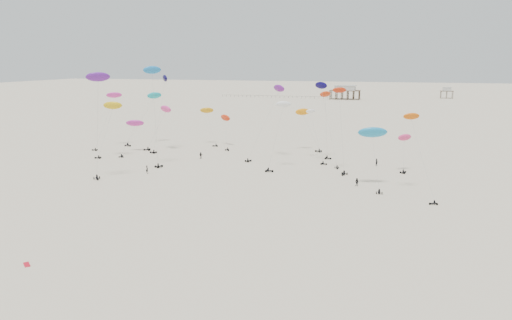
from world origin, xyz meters
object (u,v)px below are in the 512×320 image
(pavilion_small, at_px, (447,93))
(rig_4, at_px, (98,96))
(pavilion_main, at_px, (345,93))
(rig_0, at_px, (324,98))
(spectator_0, at_px, (147,173))
(rig_9, at_px, (208,116))

(pavilion_small, relative_size, rig_4, 0.36)
(pavilion_main, bearing_deg, rig_0, -85.37)
(pavilion_main, xyz_separation_m, spectator_0, (-20.57, -251.61, -4.22))
(pavilion_main, relative_size, pavilion_small, 2.33)
(pavilion_main, bearing_deg, rig_4, -96.18)
(pavilion_small, bearing_deg, spectator_0, -107.83)
(spectator_0, bearing_deg, pavilion_main, -42.84)
(rig_4, relative_size, rig_9, 1.96)
(pavilion_small, height_order, spectator_0, pavilion_small)
(rig_0, xyz_separation_m, rig_4, (-46.41, -32.39, 1.80))
(pavilion_main, xyz_separation_m, rig_4, (-28.06, -259.13, 14.80))
(pavilion_small, xyz_separation_m, spectator_0, (-90.57, -281.61, -3.49))
(rig_0, bearing_deg, rig_9, -41.37)
(rig_0, distance_m, rig_9, 45.94)
(pavilion_main, distance_m, rig_9, 207.86)
(rig_9, bearing_deg, pavilion_main, -26.66)
(rig_0, relative_size, rig_9, 1.76)
(rig_9, relative_size, spectator_0, 5.50)
(rig_0, xyz_separation_m, spectator_0, (-38.92, -24.87, -17.23))
(rig_9, bearing_deg, rig_4, 153.02)
(pavilion_small, xyz_separation_m, rig_4, (-98.06, -289.13, 15.54))
(rig_4, height_order, spectator_0, rig_4)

